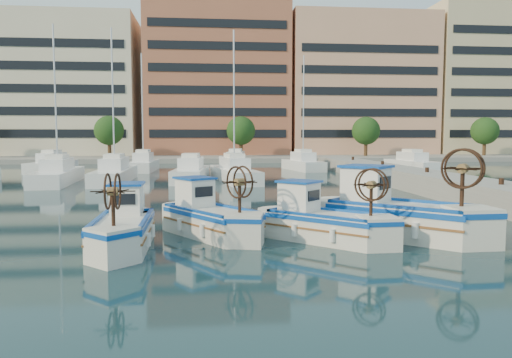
# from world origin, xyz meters

# --- Properties ---
(ground) EXTENTS (300.00, 300.00, 0.00)m
(ground) POSITION_xyz_m (0.00, 0.00, 0.00)
(ground) COLOR #183B40
(ground) RESTS_ON ground
(quay) EXTENTS (3.00, 60.00, 1.20)m
(quay) POSITION_xyz_m (13.00, 8.00, 0.60)
(quay) COLOR gray
(quay) RESTS_ON ground
(waterfront) EXTENTS (180.00, 40.00, 25.60)m
(waterfront) POSITION_xyz_m (9.23, 65.04, 11.10)
(waterfront) COLOR gray
(waterfront) RESTS_ON ground
(yacht_marina) EXTENTS (41.86, 24.09, 11.50)m
(yacht_marina) POSITION_xyz_m (-3.42, 27.41, 0.53)
(yacht_marina) COLOR white
(yacht_marina) RESTS_ON ground
(fishing_boat_a) EXTENTS (1.67, 4.01, 2.49)m
(fishing_boat_a) POSITION_xyz_m (-3.63, -0.53, 0.69)
(fishing_boat_a) COLOR silver
(fishing_boat_a) RESTS_ON ground
(fishing_boat_b) EXTENTS (3.53, 4.19, 2.56)m
(fishing_boat_b) POSITION_xyz_m (-0.90, 1.09, 0.71)
(fishing_boat_b) COLOR silver
(fishing_boat_b) RESTS_ON ground
(fishing_boat_c) EXTENTS (3.92, 3.83, 2.51)m
(fishing_boat_c) POSITION_xyz_m (2.85, -0.13, 0.69)
(fishing_boat_c) COLOR silver
(fishing_boat_c) RESTS_ON ground
(fishing_boat_d) EXTENTS (4.87, 4.76, 3.13)m
(fishing_boat_d) POSITION_xyz_m (5.53, 0.18, 0.86)
(fishing_boat_d) COLOR silver
(fishing_boat_d) RESTS_ON ground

